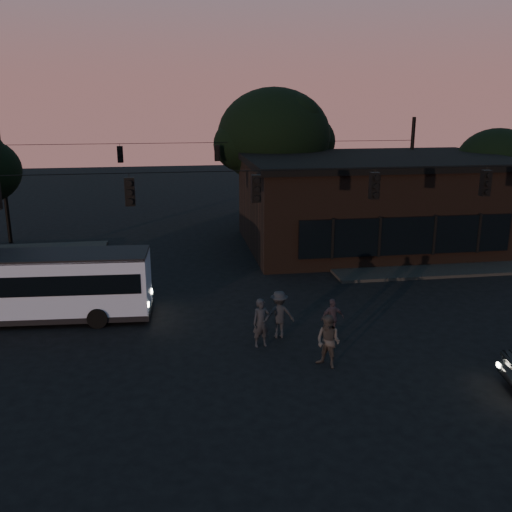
{
  "coord_description": "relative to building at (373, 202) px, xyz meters",
  "views": [
    {
      "loc": [
        -3.16,
        -16.37,
        8.76
      ],
      "look_at": [
        0.0,
        4.0,
        3.0
      ],
      "focal_mm": 40.0,
      "sensor_mm": 36.0,
      "label": 1
    }
  ],
  "objects": [
    {
      "name": "ground",
      "position": [
        -9.0,
        -15.97,
        -2.71
      ],
      "size": [
        120.0,
        120.0,
        0.0
      ],
      "primitive_type": "plane",
      "color": "black",
      "rests_on": "ground"
    },
    {
      "name": "sidewalk_far_right",
      "position": [
        3.0,
        -1.97,
        -2.63
      ],
      "size": [
        14.0,
        10.0,
        0.15
      ],
      "primitive_type": "cube",
      "color": "black",
      "rests_on": "ground"
    },
    {
      "name": "building",
      "position": [
        0.0,
        0.0,
        0.0
      ],
      "size": [
        15.4,
        10.41,
        5.4
      ],
      "color": "black",
      "rests_on": "ground"
    },
    {
      "name": "tree_behind",
      "position": [
        -5.0,
        6.03,
        3.48
      ],
      "size": [
        7.6,
        7.6,
        9.43
      ],
      "color": "black",
      "rests_on": "ground"
    },
    {
      "name": "tree_right",
      "position": [
        9.0,
        2.03,
        1.93
      ],
      "size": [
        5.2,
        5.2,
        6.86
      ],
      "color": "black",
      "rests_on": "ground"
    },
    {
      "name": "signal_rig_near",
      "position": [
        -9.0,
        -11.97,
        1.74
      ],
      "size": [
        26.24,
        0.3,
        7.5
      ],
      "color": "black",
      "rests_on": "ground"
    },
    {
      "name": "signal_rig_far",
      "position": [
        -9.0,
        4.03,
        1.5
      ],
      "size": [
        26.24,
        0.3,
        7.5
      ],
      "color": "black",
      "rests_on": "ground"
    },
    {
      "name": "bus",
      "position": [
        -17.96,
        -9.52,
        -1.16
      ],
      "size": [
        9.96,
        2.89,
        2.77
      ],
      "rotation": [
        0.0,
        0.0,
        -0.06
      ],
      "color": "#A3B0D0",
      "rests_on": "ground"
    },
    {
      "name": "pedestrian_a",
      "position": [
        -9.03,
        -13.45,
        -1.81
      ],
      "size": [
        0.73,
        0.55,
        1.81
      ],
      "primitive_type": "imported",
      "rotation": [
        0.0,
        0.0,
        0.18
      ],
      "color": "black",
      "rests_on": "ground"
    },
    {
      "name": "pedestrian_b",
      "position": [
        -7.1,
        -15.42,
        -1.8
      ],
      "size": [
        1.11,
        1.12,
        1.82
      ],
      "primitive_type": "imported",
      "rotation": [
        0.0,
        0.0,
        -0.82
      ],
      "color": "#332F2E",
      "rests_on": "ground"
    },
    {
      "name": "pedestrian_c",
      "position": [
        -6.27,
        -13.08,
        -1.94
      ],
      "size": [
        0.93,
        0.47,
        1.53
      ],
      "primitive_type": "imported",
      "rotation": [
        0.0,
        0.0,
        3.25
      ],
      "color": "#302831",
      "rests_on": "ground"
    },
    {
      "name": "pedestrian_d",
      "position": [
        -8.25,
        -12.76,
        -1.79
      ],
      "size": [
        1.18,
        0.68,
        1.83
      ],
      "primitive_type": "imported",
      "rotation": [
        0.0,
        0.0,
        3.14
      ],
      "color": "black",
      "rests_on": "ground"
    }
  ]
}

